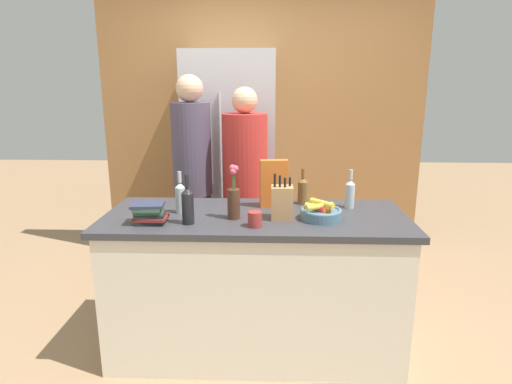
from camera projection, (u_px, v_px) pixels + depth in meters
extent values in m
plane|color=#A37F5B|center=(255.00, 344.00, 2.88)|extent=(14.00, 14.00, 0.00)
cube|color=silver|center=(255.00, 285.00, 2.77)|extent=(1.80, 0.74, 0.88)
cube|color=#38383D|center=(255.00, 218.00, 2.66)|extent=(1.88, 0.77, 0.04)
cube|color=#9E6B3D|center=(262.00, 127.00, 4.18)|extent=(3.08, 0.12, 2.60)
cube|color=#B7B7BC|center=(231.00, 164.00, 3.91)|extent=(0.79, 0.60, 1.98)
cylinder|color=#B7B7BC|center=(221.00, 159.00, 3.59)|extent=(0.02, 0.02, 1.09)
cylinder|color=slate|center=(321.00, 215.00, 2.56)|extent=(0.25, 0.25, 0.05)
torus|color=slate|center=(321.00, 210.00, 2.55)|extent=(0.25, 0.25, 0.02)
sphere|color=red|center=(321.00, 209.00, 2.53)|extent=(0.07, 0.07, 0.07)
sphere|color=#C64C23|center=(325.00, 212.00, 2.53)|extent=(0.07, 0.07, 0.07)
cylinder|color=yellow|center=(318.00, 207.00, 2.55)|extent=(0.15, 0.11, 0.03)
cylinder|color=yellow|center=(320.00, 206.00, 2.52)|extent=(0.17, 0.11, 0.03)
cylinder|color=yellow|center=(322.00, 203.00, 2.54)|extent=(0.14, 0.15, 0.03)
cube|color=tan|center=(282.00, 203.00, 2.55)|extent=(0.13, 0.11, 0.20)
cylinder|color=black|center=(275.00, 181.00, 2.50)|extent=(0.01, 0.01, 0.09)
cylinder|color=black|center=(280.00, 182.00, 2.50)|extent=(0.01, 0.01, 0.08)
cylinder|color=black|center=(285.00, 183.00, 2.50)|extent=(0.01, 0.01, 0.07)
cylinder|color=black|center=(290.00, 183.00, 2.53)|extent=(0.01, 0.01, 0.06)
cylinder|color=#4C2D1E|center=(234.00, 204.00, 2.56)|extent=(0.08, 0.08, 0.18)
cylinder|color=#477538|center=(235.00, 179.00, 2.52)|extent=(0.01, 0.02, 0.13)
sphere|color=#C64C66|center=(235.00, 169.00, 2.50)|extent=(0.04, 0.04, 0.04)
cylinder|color=#477538|center=(234.00, 180.00, 2.53)|extent=(0.02, 0.01, 0.11)
sphere|color=#C64C66|center=(233.00, 171.00, 2.52)|extent=(0.04, 0.04, 0.04)
cylinder|color=#477538|center=(233.00, 179.00, 2.52)|extent=(0.01, 0.01, 0.13)
sphere|color=#C64C66|center=(232.00, 168.00, 2.50)|extent=(0.04, 0.04, 0.04)
cylinder|color=#477538|center=(233.00, 181.00, 2.51)|extent=(0.02, 0.01, 0.11)
sphere|color=#C64C66|center=(233.00, 172.00, 2.50)|extent=(0.04, 0.04, 0.04)
cube|color=orange|center=(274.00, 184.00, 2.79)|extent=(0.19, 0.08, 0.31)
cylinder|color=#99332D|center=(255.00, 219.00, 2.42)|extent=(0.08, 0.08, 0.09)
torus|color=#99332D|center=(258.00, 217.00, 2.46)|extent=(0.03, 0.06, 0.06)
cube|color=#232328|center=(150.00, 221.00, 2.49)|extent=(0.17, 0.14, 0.02)
cube|color=maroon|center=(151.00, 218.00, 2.49)|extent=(0.19, 0.15, 0.02)
cube|color=#232328|center=(150.00, 215.00, 2.47)|extent=(0.18, 0.13, 0.02)
cube|color=#3D6047|center=(149.00, 211.00, 2.48)|extent=(0.17, 0.13, 0.02)
cube|color=#3D6047|center=(148.00, 208.00, 2.47)|extent=(0.17, 0.15, 0.02)
cube|color=#2D334C|center=(148.00, 205.00, 2.46)|extent=(0.20, 0.15, 0.02)
cylinder|color=#B2BCC1|center=(350.00, 196.00, 2.78)|extent=(0.06, 0.06, 0.16)
cone|color=#B2BCC1|center=(350.00, 182.00, 2.76)|extent=(0.06, 0.06, 0.03)
cylinder|color=#B2BCC1|center=(351.00, 175.00, 2.75)|extent=(0.02, 0.02, 0.07)
cylinder|color=brown|center=(303.00, 193.00, 2.87)|extent=(0.07, 0.07, 0.15)
cone|color=brown|center=(303.00, 180.00, 2.85)|extent=(0.07, 0.07, 0.03)
cylinder|color=brown|center=(303.00, 173.00, 2.84)|extent=(0.03, 0.03, 0.06)
cylinder|color=#B2BCC1|center=(180.00, 200.00, 2.67)|extent=(0.06, 0.06, 0.16)
cone|color=#B2BCC1|center=(180.00, 185.00, 2.65)|extent=(0.06, 0.06, 0.03)
cylinder|color=#B2BCC1|center=(179.00, 177.00, 2.64)|extent=(0.02, 0.02, 0.07)
cylinder|color=black|center=(188.00, 209.00, 2.46)|extent=(0.07, 0.07, 0.18)
cone|color=black|center=(187.00, 190.00, 2.43)|extent=(0.07, 0.07, 0.04)
cylinder|color=black|center=(187.00, 181.00, 2.42)|extent=(0.03, 0.03, 0.08)
cube|color=#383842|center=(195.00, 244.00, 3.51)|extent=(0.28, 0.25, 0.86)
cylinder|color=#4C4256|center=(192.00, 149.00, 3.32)|extent=(0.30, 0.30, 0.71)
sphere|color=#DBAD89|center=(189.00, 88.00, 3.20)|extent=(0.21, 0.21, 0.21)
cube|color=#383842|center=(245.00, 248.00, 3.48)|extent=(0.27, 0.19, 0.81)
cylinder|color=red|center=(245.00, 158.00, 3.29)|extent=(0.35, 0.35, 0.68)
sphere|color=#DBAD89|center=(244.00, 100.00, 3.19)|extent=(0.20, 0.20, 0.20)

